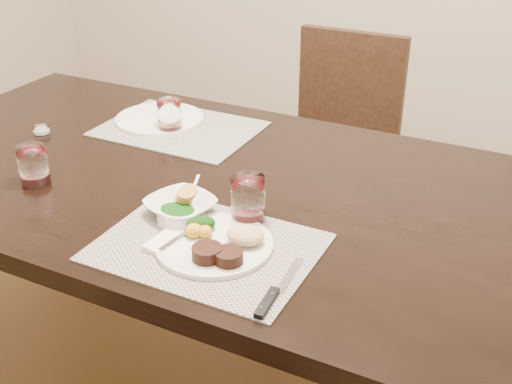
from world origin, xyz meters
The scene contains 14 objects.
dining_table centered at (0.00, 0.00, 0.67)m, with size 2.00×1.00×0.75m.
chair_far centered at (0.00, 0.93, 0.50)m, with size 0.42×0.42×0.90m.
placemat_near centered at (0.14, -0.29, 0.75)m, with size 0.46×0.34×0.00m, color gray.
placemat_far centered at (-0.27, 0.24, 0.75)m, with size 0.46×0.34×0.00m, color gray.
dinner_plate centered at (0.16, -0.28, 0.77)m, with size 0.25×0.25×0.04m.
napkin_fork centered at (0.08, -0.29, 0.76)m, with size 0.11×0.18×0.02m.
steak_knife centered at (0.34, -0.38, 0.76)m, with size 0.03×0.21×0.01m.
cracker_bowl centered at (0.01, -0.20, 0.77)m, with size 0.19×0.19×0.07m.
sauce_ramekin centered at (0.03, -0.24, 0.78)m, with size 0.10×0.15×0.08m.
wine_glass_near centered at (0.16, -0.15, 0.80)m, with size 0.08×0.08×0.11m.
far_plate centered at (-0.36, 0.27, 0.76)m, with size 0.27×0.27×0.01m, color silver.
wine_glass_far centered at (-0.28, 0.21, 0.80)m, with size 0.07×0.07×0.10m.
wine_glass_side centered at (-0.41, -0.22, 0.79)m, with size 0.07×0.07×0.10m.
salt_cellar centered at (-0.62, 0.03, 0.76)m, with size 0.05×0.05×0.02m.
Camera 1 is at (0.75, -1.27, 1.50)m, focal length 45.00 mm.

